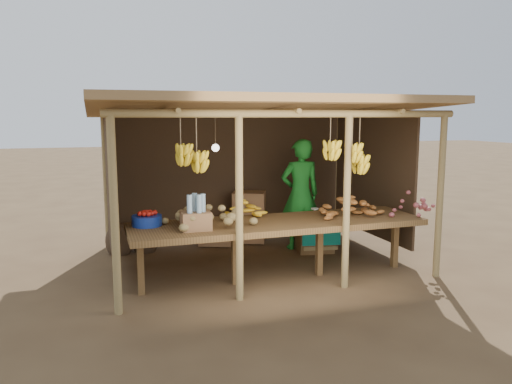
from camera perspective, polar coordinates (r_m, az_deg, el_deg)
name	(u,v)px	position (r m, az deg, el deg)	size (l,w,h in m)	color
ground	(256,260)	(7.66, 0.00, -7.79)	(60.00, 60.00, 0.00)	brown
stall_structure	(255,134)	(7.28, -0.15, 6.65)	(4.70, 3.50, 2.43)	#937C4C
counter	(279,226)	(6.61, 2.59, -3.86)	(3.90, 1.05, 0.80)	brown
potato_heap	(207,211)	(6.34, -5.58, -2.14)	(1.13, 0.68, 0.37)	olive
sweet_potato_heap	(353,204)	(7.00, 11.08, -1.31)	(0.91, 0.55, 0.36)	#A16029
onion_heap	(411,202)	(7.29, 17.25, -1.15)	(0.76, 0.45, 0.35)	#A75156
banana_pile	(243,204)	(6.85, -1.51, -1.40)	(0.56, 0.34, 0.35)	yellow
tomato_basin	(147,219)	(6.44, -12.37, -3.08)	(0.38, 0.38, 0.20)	navy
bottle_box	(196,216)	(6.09, -6.90, -2.75)	(0.36, 0.29, 0.45)	#926641
vendor	(300,194)	(8.18, 5.07, -0.26)	(0.66, 0.43, 1.81)	#1B7B25
tarp_crate	(314,233)	(8.14, 6.70, -4.65)	(0.70, 0.63, 0.73)	brown
carton_stack	(238,222)	(8.56, -2.05, -3.39)	(1.25, 0.60, 0.86)	#926641
burlap_sacks	(132,237)	(8.24, -13.97, -5.01)	(0.83, 0.44, 0.59)	#43301F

